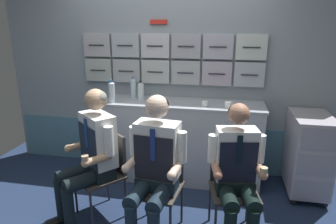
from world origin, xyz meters
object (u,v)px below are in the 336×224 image
Objects in this scene: folding_chair_left at (108,165)px; crew_member_right at (154,164)px; folding_chair_right at (161,176)px; water_bottle_tall at (133,88)px; crew_member_left at (91,151)px; folding_chair_by_counter at (232,178)px; service_trolley at (308,153)px; espresso_cup_small at (228,105)px; crew_member_by_counter at (237,171)px.

folding_chair_left is 0.65× the size of crew_member_right.
folding_chair_right is 3.24× the size of water_bottle_tall.
folding_chair_by_counter is (1.30, 0.10, -0.20)m from crew_member_left.
folding_chair_left is 1.00× the size of folding_chair_by_counter.
service_trolley is 1.09× the size of folding_chair_by_counter.
espresso_cup_small is (1.14, -0.25, -0.09)m from water_bottle_tall.
water_bottle_tall is at bearing 174.61° from service_trolley.
crew_member_right is 4.99× the size of water_bottle_tall.
crew_member_left is 1.14m from water_bottle_tall.
water_bottle_tall is (-1.21, 0.97, 0.57)m from folding_chair_by_counter.
folding_chair_left is 1.11m from water_bottle_tall.
folding_chair_right is at bearing 174.21° from crew_member_by_counter.
crew_member_right is at bearing -12.66° from crew_member_left.
crew_member_by_counter reaches higher than water_bottle_tall.
service_trolley is at bearing 22.53° from crew_member_left.
crew_member_right is 1.05× the size of crew_member_by_counter.
folding_chair_by_counter is 0.87m from espresso_cup_small.
crew_member_left reaches higher than folding_chair_right.
folding_chair_left is at bearing 49.88° from crew_member_left.
service_trolley is at bearing 30.69° from folding_chair_right.
crew_member_by_counter is at bearing -42.23° from water_bottle_tall.
espresso_cup_small is at bearing 58.54° from crew_member_right.
folding_chair_right is 1.00× the size of folding_chair_by_counter.
service_trolley is 0.71× the size of crew_member_right.
crew_member_by_counter is at bearing -130.17° from service_trolley.
crew_member_by_counter is 16.21× the size of espresso_cup_small.
folding_chair_by_counter is (0.64, 0.09, 0.00)m from folding_chair_right.
crew_member_right reaches higher than service_trolley.
folding_chair_by_counter is 0.68× the size of crew_member_by_counter.
crew_member_right reaches higher than crew_member_by_counter.
folding_chair_left is at bearing 179.19° from folding_chair_by_counter.
folding_chair_right is at bearing -125.25° from espresso_cup_small.
folding_chair_left is 11.05× the size of espresso_cup_small.
folding_chair_by_counter is at bearing 4.56° from crew_member_left.
water_bottle_tall is (-0.55, 1.21, 0.37)m from crew_member_right.
crew_member_by_counter reaches higher than espresso_cup_small.
crew_member_by_counter is at bearing -83.66° from espresso_cup_small.
crew_member_left is 1.05× the size of crew_member_by_counter.
crew_member_left is at bearing 167.34° from crew_member_right.
folding_chair_left is 1.42m from espresso_cup_small.
espresso_cup_small is (-0.10, 0.88, 0.33)m from crew_member_by_counter.
crew_member_left is 1.54× the size of folding_chair_right.
crew_member_by_counter is (-0.79, -0.93, 0.18)m from service_trolley.
crew_member_left reaches higher than water_bottle_tall.
folding_chair_left is 3.24× the size of water_bottle_tall.
espresso_cup_small reaches higher than folding_chair_right.
folding_chair_right is 11.05× the size of espresso_cup_small.
folding_chair_right is at bearing -61.69° from water_bottle_tall.
crew_member_left is (-0.10, -0.12, 0.20)m from folding_chair_left.
crew_member_left reaches higher than folding_chair_by_counter.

